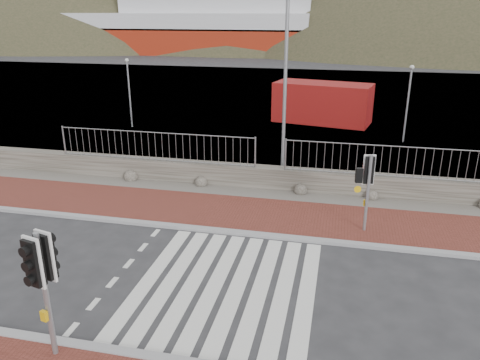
% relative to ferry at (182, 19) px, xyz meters
% --- Properties ---
extents(ground, '(220.00, 220.00, 0.00)m').
position_rel_ferry_xyz_m(ground, '(24.65, -67.90, -5.36)').
color(ground, '#28282B').
rests_on(ground, ground).
extents(sidewalk_far, '(40.00, 3.00, 0.08)m').
position_rel_ferry_xyz_m(sidewalk_far, '(24.65, -63.40, -5.32)').
color(sidewalk_far, brown).
rests_on(sidewalk_far, ground).
extents(kerb_far, '(40.00, 0.25, 0.12)m').
position_rel_ferry_xyz_m(kerb_far, '(24.65, -64.90, -5.31)').
color(kerb_far, gray).
rests_on(kerb_far, ground).
extents(zebra_crossing, '(4.62, 5.60, 0.01)m').
position_rel_ferry_xyz_m(zebra_crossing, '(24.65, -67.90, -5.36)').
color(zebra_crossing, silver).
rests_on(zebra_crossing, ground).
extents(gravel_strip, '(40.00, 1.50, 0.06)m').
position_rel_ferry_xyz_m(gravel_strip, '(24.65, -61.40, -5.33)').
color(gravel_strip, '#59544C').
rests_on(gravel_strip, ground).
extents(stone_wall, '(40.00, 0.60, 0.90)m').
position_rel_ferry_xyz_m(stone_wall, '(24.65, -60.60, -4.91)').
color(stone_wall, '#444038').
rests_on(stone_wall, ground).
extents(railing, '(18.07, 0.07, 1.22)m').
position_rel_ferry_xyz_m(railing, '(24.65, -60.75, -3.54)').
color(railing, gray).
rests_on(railing, stone_wall).
extents(quay, '(120.00, 40.00, 0.50)m').
position_rel_ferry_xyz_m(quay, '(24.65, -40.00, -5.36)').
color(quay, '#4C4C4F').
rests_on(quay, ground).
extents(water, '(220.00, 50.00, 0.05)m').
position_rel_ferry_xyz_m(water, '(24.65, -5.00, -5.36)').
color(water, '#3F4C54').
rests_on(water, ground).
extents(ferry, '(50.00, 16.00, 20.00)m').
position_rel_ferry_xyz_m(ferry, '(0.00, 0.00, 0.00)').
color(ferry, maroon).
rests_on(ferry, ground).
extents(hills_backdrop, '(254.00, 90.00, 100.00)m').
position_rel_ferry_xyz_m(hills_backdrop, '(31.40, 20.00, -28.42)').
color(hills_backdrop, '#2D301D').
rests_on(hills_backdrop, ground).
extents(traffic_signal_near, '(0.46, 0.34, 2.87)m').
position_rel_ferry_xyz_m(traffic_signal_near, '(21.81, -71.23, -3.29)').
color(traffic_signal_near, gray).
rests_on(traffic_signal_near, ground).
extents(traffic_signal_far, '(0.64, 0.32, 2.62)m').
position_rel_ferry_xyz_m(traffic_signal_far, '(28.23, -63.86, -3.46)').
color(traffic_signal_far, gray).
rests_on(traffic_signal_far, ground).
extents(streetlight, '(1.67, 0.70, 8.10)m').
position_rel_ferry_xyz_m(streetlight, '(25.16, -59.76, -0.80)').
color(streetlight, gray).
rests_on(streetlight, ground).
extents(shipping_container, '(6.35, 3.66, 2.49)m').
position_rel_ferry_xyz_m(shipping_container, '(26.00, -48.16, -4.12)').
color(shipping_container, maroon).
rests_on(shipping_container, ground).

